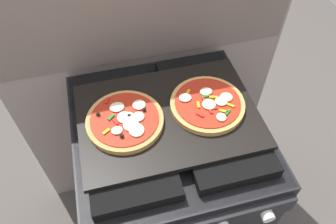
{
  "coord_description": "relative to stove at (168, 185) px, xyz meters",
  "views": [
    {
      "loc": [
        -0.15,
        -0.6,
        1.67
      ],
      "look_at": [
        0.0,
        0.0,
        0.93
      ],
      "focal_mm": 34.6,
      "sensor_mm": 36.0,
      "label": 1
    }
  ],
  "objects": [
    {
      "name": "pizza_right",
      "position": [
        0.12,
        -0.0,
        0.48
      ],
      "size": [
        0.23,
        0.23,
        0.03
      ],
      "color": "tan",
      "rests_on": "baking_tray"
    },
    {
      "name": "kitchen_backsplash",
      "position": [
        0.0,
        0.34,
        0.34
      ],
      "size": [
        1.1,
        0.09,
        1.55
      ],
      "color": "gray",
      "rests_on": "ground_plane"
    },
    {
      "name": "baking_tray",
      "position": [
        0.0,
        0.0,
        0.46
      ],
      "size": [
        0.54,
        0.38,
        0.02
      ],
      "primitive_type": "cube",
      "color": "black",
      "rests_on": "stove"
    },
    {
      "name": "pizza_left",
      "position": [
        -0.13,
        0.0,
        0.48
      ],
      "size": [
        0.23,
        0.23,
        0.03
      ],
      "color": "#C18947",
      "rests_on": "baking_tray"
    },
    {
      "name": "stove",
      "position": [
        0.0,
        0.0,
        0.0
      ],
      "size": [
        0.6,
        0.64,
        0.9
      ],
      "color": "black",
      "rests_on": "ground_plane"
    }
  ]
}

